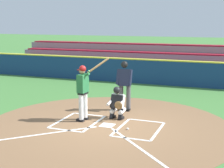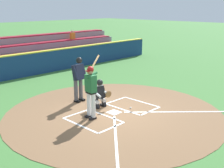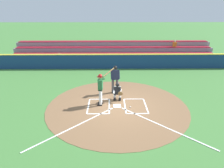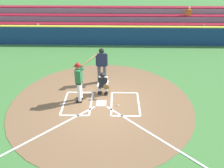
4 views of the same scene
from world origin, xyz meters
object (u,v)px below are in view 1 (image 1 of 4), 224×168
(plate_umpire, at_px, (125,82))
(batter, at_px, (83,89))
(catcher, at_px, (117,102))
(baseball, at_px, (128,129))

(plate_umpire, bearing_deg, batter, 63.07)
(batter, distance_m, plate_umpire, 1.91)
(catcher, height_order, baseball, catcher)
(catcher, relative_size, plate_umpire, 0.61)
(catcher, xyz_separation_m, baseball, (-0.69, 0.98, -0.55))
(batter, bearing_deg, baseball, 166.80)
(batter, distance_m, baseball, 2.02)
(plate_umpire, bearing_deg, baseball, 111.24)
(plate_umpire, height_order, baseball, plate_umpire)
(batter, bearing_deg, plate_umpire, -116.93)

